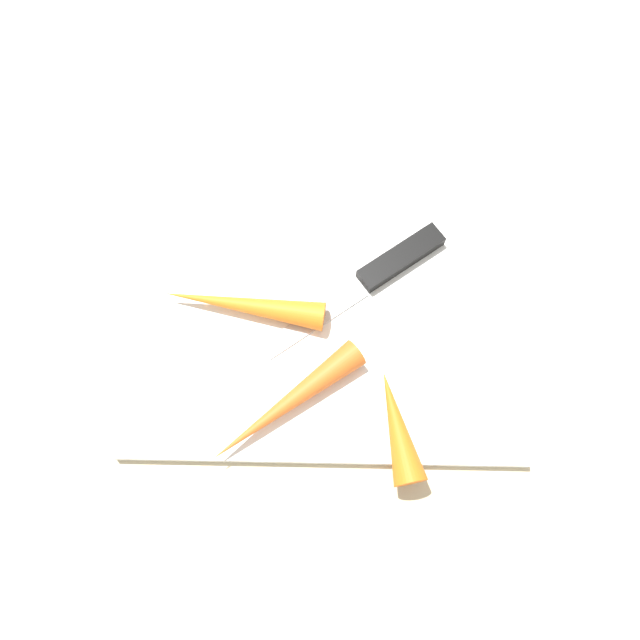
% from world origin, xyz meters
% --- Properties ---
extents(ground_plane, '(1.40, 1.40, 0.00)m').
position_xyz_m(ground_plane, '(0.00, 0.00, 0.00)').
color(ground_plane, '#C6B793').
extents(cutting_board, '(0.36, 0.26, 0.01)m').
position_xyz_m(cutting_board, '(0.00, 0.00, 0.01)').
color(cutting_board, white).
rests_on(cutting_board, ground_plane).
extents(knife, '(0.17, 0.13, 0.01)m').
position_xyz_m(knife, '(0.06, 0.05, 0.02)').
color(knife, '#B7B7BC').
rests_on(knife, cutting_board).
extents(carrot_longest, '(0.14, 0.12, 0.03)m').
position_xyz_m(carrot_longest, '(-0.03, -0.08, 0.03)').
color(carrot_longest, orange).
rests_on(carrot_longest, cutting_board).
extents(carrot_shortest, '(0.05, 0.10, 0.03)m').
position_xyz_m(carrot_shortest, '(0.06, -0.10, 0.03)').
color(carrot_shortest, orange).
rests_on(carrot_shortest, cutting_board).
extents(carrot_medium, '(0.15, 0.05, 0.03)m').
position_xyz_m(carrot_medium, '(-0.07, 0.01, 0.03)').
color(carrot_medium, orange).
rests_on(carrot_medium, cutting_board).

